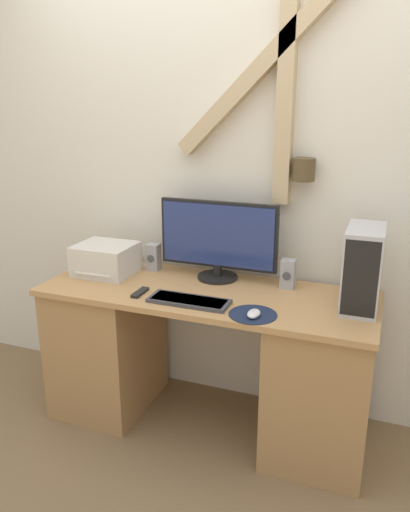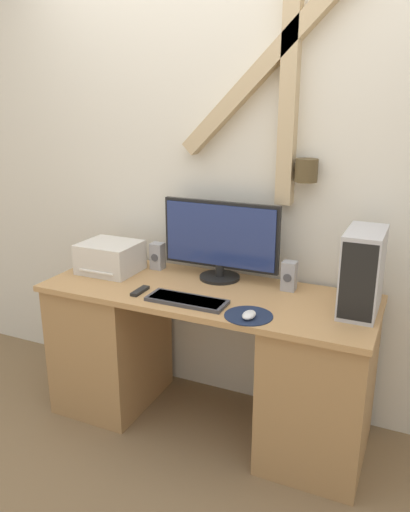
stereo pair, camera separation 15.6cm
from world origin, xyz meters
name	(u,v)px [view 2 (the right image)]	position (x,y,z in m)	size (l,w,h in m)	color
ground_plane	(180,457)	(0.00, 0.00, 0.00)	(12.00, 12.00, 0.00)	brown
wall_back	(235,168)	(0.01, 0.69, 1.36)	(6.40, 0.16, 2.70)	silver
desk	(206,357)	(0.00, 0.32, 0.40)	(1.70, 0.63, 0.78)	tan
monitor	(220,239)	(-0.01, 0.51, 1.00)	(0.65, 0.22, 0.42)	black
keyboard	(187,300)	(-0.02, 0.14, 0.79)	(0.39, 0.14, 0.02)	#3D3D42
mousepad	(249,316)	(0.30, 0.11, 0.78)	(0.22, 0.22, 0.00)	#19233D
mouse	(249,315)	(0.31, 0.08, 0.80)	(0.06, 0.09, 0.03)	silver
computer_tower	(362,272)	(0.75, 0.37, 0.97)	(0.16, 0.32, 0.38)	#B2B2B7
printer	(110,257)	(-0.62, 0.37, 0.86)	(0.31, 0.28, 0.17)	beige
speaker_left	(158,256)	(-0.40, 0.52, 0.86)	(0.07, 0.07, 0.15)	#99999E
speaker_right	(289,276)	(0.38, 0.50, 0.86)	(0.07, 0.07, 0.15)	#99999E
remote_control	(140,291)	(-0.29, 0.15, 0.79)	(0.04, 0.13, 0.02)	black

